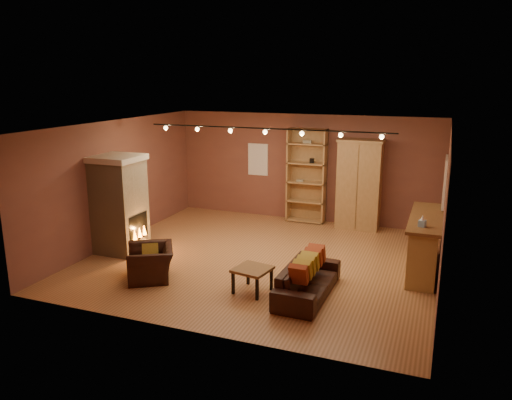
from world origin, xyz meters
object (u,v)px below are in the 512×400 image
at_px(bar_counter, 424,243).
at_px(armchair, 151,257).
at_px(fireplace, 120,204).
at_px(bookcase, 307,175).
at_px(loveseat, 308,274).
at_px(coffee_table, 252,272).
at_px(armoire, 359,184).

bearing_deg(bar_counter, armchair, -155.03).
distance_m(fireplace, bar_counter, 6.37).
relative_size(bookcase, armchair, 2.16).
distance_m(bar_counter, loveseat, 2.66).
bearing_deg(coffee_table, bar_counter, 37.58).
bearing_deg(armchair, bar_counter, 82.69).
height_order(bookcase, bar_counter, bookcase).
distance_m(bar_counter, coffee_table, 3.51).
bearing_deg(bookcase, armchair, -109.70).
bearing_deg(coffee_table, bookcase, 93.74).
bearing_deg(loveseat, coffee_table, 104.01).
bearing_deg(armchair, bookcase, 128.01).
bearing_deg(fireplace, bar_counter, 10.45).
bearing_deg(bar_counter, loveseat, -133.46).
height_order(bookcase, armoire, bookcase).
height_order(bar_counter, coffee_table, bar_counter).
distance_m(armoire, loveseat, 4.40).
xyz_separation_m(fireplace, bookcase, (3.15, 3.72, 0.19)).
xyz_separation_m(bookcase, loveseat, (1.26, -4.50, -0.86)).
bearing_deg(coffee_table, armchair, -177.14).
bearing_deg(armoire, coffee_table, -103.26).
xyz_separation_m(loveseat, armchair, (-2.99, -0.31, 0.03)).
distance_m(armchair, coffee_table, 2.03).
distance_m(bookcase, loveseat, 4.75).
height_order(bookcase, coffee_table, bookcase).
height_order(loveseat, coffee_table, loveseat).
height_order(fireplace, bookcase, bookcase).
relative_size(fireplace, armoire, 0.94).
bearing_deg(loveseat, bar_counter, -42.05).
xyz_separation_m(armoire, bar_counter, (1.71, -2.41, -0.57)).
bearing_deg(loveseat, fireplace, 81.47).
relative_size(fireplace, bookcase, 0.86).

